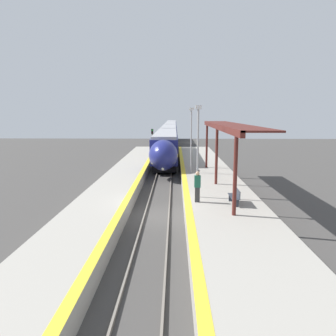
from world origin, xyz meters
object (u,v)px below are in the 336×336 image
platform_bench (235,196)px  person_waiting (197,186)px  train (170,132)px  lamppost_mid (191,136)px  railway_signal (152,140)px  lamppost_near (198,146)px

platform_bench → person_waiting: person_waiting is taller
platform_bench → person_waiting: 2.23m
train → lamppost_mid: bearing=-86.3°
railway_signal → lamppost_near: lamppost_near is taller
train → platform_bench: (4.53, -48.55, -0.81)m
train → railway_signal: size_ratio=19.88×
train → lamppost_near: lamppost_near is taller
railway_signal → train: bearing=84.6°
platform_bench → railway_signal: railway_signal is taller
train → platform_bench: train is taller
platform_bench → railway_signal: size_ratio=0.40×
person_waiting → lamppost_near: lamppost_near is taller
person_waiting → platform_bench: bearing=-10.0°
platform_bench → lamppost_near: bearing=143.3°
person_waiting → lamppost_mid: (0.07, 9.61, 2.24)m
platform_bench → train: bearing=95.3°
person_waiting → lamppost_near: 2.53m
person_waiting → lamppost_near: bearing=86.4°
train → person_waiting: train is taller
lamppost_near → platform_bench: bearing=-36.7°
lamppost_mid → train: bearing=93.7°
platform_bench → railway_signal: 27.49m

